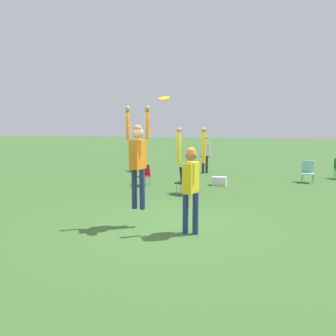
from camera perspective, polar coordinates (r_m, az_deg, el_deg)
The scene contains 10 objects.
ground_plane at distance 7.31m, azimuth 0.07°, elevation -10.30°, with size 120.00×120.00×0.00m, color #3D662D.
person_jumping at distance 7.14m, azimuth -5.27°, elevation 2.35°, with size 0.57×0.44×2.25m.
person_defending at distance 6.66m, azimuth 3.99°, elevation -1.75°, with size 0.62×0.49×2.18m.
frisbee at distance 7.00m, azimuth -0.70°, elevation 12.06°, with size 0.25×0.23×0.11m.
camping_chair_0 at distance 16.39m, azimuth -5.34°, elevation 1.35°, with size 0.63×0.68×0.93m.
camping_chair_2 at distance 14.10m, azimuth 23.15°, elevation -0.37°, with size 0.49×0.53×0.87m.
camping_chair_3 at distance 10.75m, azimuth 3.02°, elevation -1.94°, with size 0.58×0.62×0.87m.
camping_chair_4 at distance 12.34m, azimuth -4.22°, elevation -0.95°, with size 0.58×0.62×0.80m.
person_spectator_near at distance 15.68m, azimuth 6.48°, elevation 2.89°, with size 0.54×0.24×1.72m.
cooler_box at distance 12.52m, azimuth 8.93°, elevation -2.25°, with size 0.53×0.32×0.32m.
Camera 1 is at (2.22, -6.61, 2.20)m, focal length 35.00 mm.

